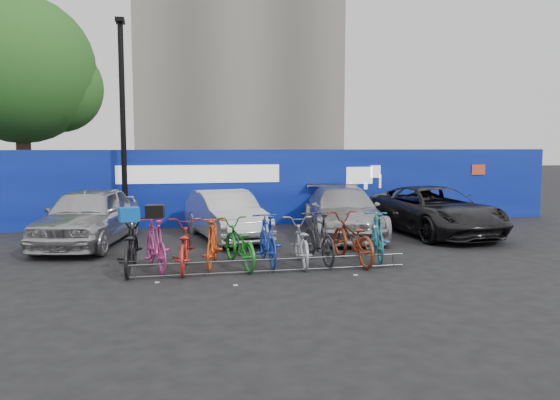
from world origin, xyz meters
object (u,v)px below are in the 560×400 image
object	(u,v)px
car_3	(434,211)
bike_6	(301,242)
bike_rack	(271,265)
bike_2	(184,246)
lamppost	(123,120)
bike_5	(268,240)
car_2	(343,212)
bike_9	(377,236)
bike_8	(352,238)
tree	(27,74)
bike_4	(239,243)
bike_7	(319,237)
bike_0	(130,247)
car_1	(226,215)
car_0	(89,216)
bike_1	(156,244)
bike_3	(213,243)

from	to	relation	value
car_3	bike_6	size ratio (longest dim) A/B	2.62
bike_rack	bike_2	world-z (taller)	bike_2
lamppost	bike_5	size ratio (longest dim) A/B	3.33
bike_6	lamppost	bearing A→B (deg)	-47.28
bike_rack	lamppost	bearing A→B (deg)	118.07
car_2	lamppost	bearing A→B (deg)	171.30
lamppost	bike_9	world-z (taller)	lamppost
bike_6	bike_8	distance (m)	1.13
tree	bike_8	world-z (taller)	tree
bike_4	bike_7	distance (m)	1.73
tree	bike_5	size ratio (longest dim) A/B	4.25
bike_0	bike_7	xyz separation A→B (m)	(3.93, 0.01, 0.05)
lamppost	car_1	size ratio (longest dim) A/B	1.54
bike_rack	bike_8	distance (m)	2.03
tree	bike_6	distance (m)	13.34
bike_0	bike_4	bearing A→B (deg)	-178.86
bike_5	car_0	bearing A→B (deg)	-38.44
tree	bike_0	bearing A→B (deg)	-67.93
bike_2	bike_5	world-z (taller)	bike_5
bike_2	bike_6	size ratio (longest dim) A/B	1.02
bike_rack	car_0	world-z (taller)	car_0
car_2	bike_2	xyz separation A→B (m)	(-4.53, -3.46, -0.17)
bike_rack	bike_4	bearing A→B (deg)	128.50
car_1	car_2	size ratio (longest dim) A/B	0.85
bike_6	car_3	bearing A→B (deg)	-140.37
bike_rack	bike_9	size ratio (longest dim) A/B	3.09
lamppost	bike_7	bearing A→B (deg)	-50.26
bike_rack	car_0	bearing A→B (deg)	134.97
car_2	bike_8	xyz separation A→B (m)	(-0.95, -3.50, -0.14)
car_3	bike_1	bearing A→B (deg)	-162.97
bike_0	bike_3	distance (m)	1.66
car_0	bike_4	bearing A→B (deg)	-31.77
bike_0	car_0	bearing A→B (deg)	-67.65
bike_2	bike_3	size ratio (longest dim) A/B	1.12
bike_5	bike_6	size ratio (longest dim) A/B	0.98
car_1	bike_3	xyz separation A→B (m)	(-0.63, -3.37, -0.14)
lamppost	bike_rack	distance (m)	7.48
car_1	bike_9	size ratio (longest dim) A/B	2.19
lamppost	bike_0	bearing A→B (deg)	-85.05
tree	car_2	size ratio (longest dim) A/B	1.68
car_2	bike_2	bearing A→B (deg)	-133.91
car_1	bike_7	xyz separation A→B (m)	(1.64, -3.43, -0.09)
car_2	bike_3	bearing A→B (deg)	-131.08
lamppost	car_3	world-z (taller)	lamppost
car_0	bike_2	distance (m)	4.03
lamppost	car_3	distance (m)	9.32
tree	lamppost	xyz separation A→B (m)	(3.57, -4.66, -1.80)
car_0	bike_8	distance (m)	6.75
car_3	car_2	bearing A→B (deg)	168.20
bike_1	bike_5	xyz separation A→B (m)	(2.31, -0.01, 0.01)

